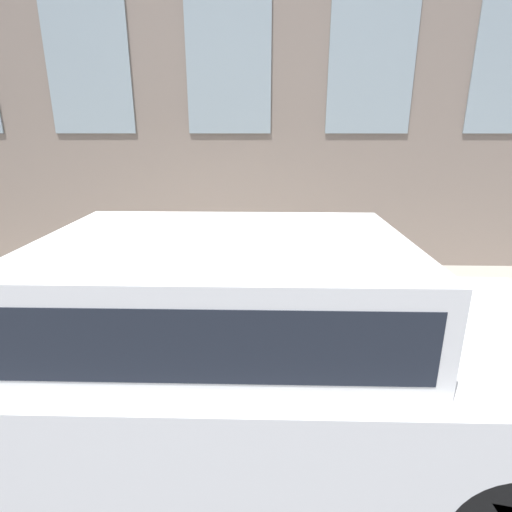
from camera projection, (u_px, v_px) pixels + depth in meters
name	position (u px, v px, depth m)	size (l,w,h in m)	color
ground_plane	(213.00, 353.00, 4.63)	(80.00, 80.00, 0.00)	#47474C
sidewalk	(225.00, 298.00, 5.97)	(2.86, 60.00, 0.12)	#A8A093
building_facade	(229.00, 26.00, 6.27)	(0.33, 40.00, 8.04)	gray
fire_hydrant	(222.00, 293.00, 4.97)	(0.37, 0.47, 0.79)	gold
person	(287.00, 259.00, 5.39)	(0.27, 0.18, 1.13)	navy
parked_car_white_near	(226.00, 337.00, 3.04)	(2.08, 5.35, 1.75)	black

